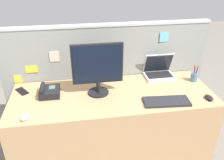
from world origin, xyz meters
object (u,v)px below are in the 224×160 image
(computer_mouse_left_hand, at_px, (209,98))
(cell_phone_black_slab, at_px, (22,91))
(desktop_monitor, at_px, (98,67))
(keyboard_main, at_px, (166,101))
(desk_phone, at_px, (49,92))
(laptop, at_px, (159,70))
(pen_cup, at_px, (194,77))
(computer_mouse_right_hand, at_px, (25,117))

(computer_mouse_left_hand, xyz_separation_m, cell_phone_black_slab, (-1.68, 0.40, -0.01))
(desktop_monitor, distance_m, keyboard_main, 0.68)
(computer_mouse_left_hand, bearing_deg, desk_phone, 165.35)
(desktop_monitor, bearing_deg, keyboard_main, -24.77)
(desk_phone, distance_m, cell_phone_black_slab, 0.28)
(desk_phone, height_order, cell_phone_black_slab, desk_phone)
(keyboard_main, relative_size, computer_mouse_left_hand, 4.01)
(laptop, height_order, desk_phone, laptop)
(desktop_monitor, relative_size, keyboard_main, 1.20)
(desktop_monitor, xyz_separation_m, desk_phone, (-0.45, 0.03, -0.23))
(desk_phone, xyz_separation_m, pen_cup, (1.44, 0.04, 0.01))
(desktop_monitor, bearing_deg, computer_mouse_left_hand, -15.74)
(cell_phone_black_slab, bearing_deg, laptop, -30.26)
(computer_mouse_right_hand, relative_size, computer_mouse_left_hand, 1.00)
(desktop_monitor, bearing_deg, pen_cup, 4.28)
(keyboard_main, bearing_deg, desk_phone, 168.56)
(laptop, distance_m, desk_phone, 1.14)
(laptop, xyz_separation_m, desk_phone, (-1.12, -0.22, -0.03))
(keyboard_main, height_order, pen_cup, pen_cup)
(computer_mouse_left_hand, bearing_deg, laptop, 117.03)
(laptop, relative_size, cell_phone_black_slab, 1.98)
(laptop, relative_size, computer_mouse_right_hand, 3.05)
(pen_cup, xyz_separation_m, cell_phone_black_slab, (-1.70, 0.06, -0.04))
(keyboard_main, bearing_deg, desktop_monitor, 159.79)
(cell_phone_black_slab, bearing_deg, computer_mouse_right_hand, -112.02)
(laptop, xyz_separation_m, computer_mouse_right_hand, (-1.28, -0.55, -0.05))
(computer_mouse_left_hand, bearing_deg, keyboard_main, 176.09)
(computer_mouse_left_hand, bearing_deg, pen_cup, 83.65)
(keyboard_main, bearing_deg, computer_mouse_right_hand, -173.64)
(desktop_monitor, relative_size, computer_mouse_right_hand, 4.81)
(desk_phone, height_order, computer_mouse_left_hand, desk_phone)
(desktop_monitor, xyz_separation_m, computer_mouse_left_hand, (0.97, -0.27, -0.25))
(cell_phone_black_slab, bearing_deg, desktop_monitor, -45.42)
(computer_mouse_left_hand, bearing_deg, computer_mouse_right_hand, 178.40)
(computer_mouse_right_hand, bearing_deg, computer_mouse_left_hand, 22.85)
(computer_mouse_right_hand, bearing_deg, keyboard_main, 23.62)
(desk_phone, height_order, keyboard_main, desk_phone)
(computer_mouse_left_hand, relative_size, cell_phone_black_slab, 0.65)
(keyboard_main, xyz_separation_m, computer_mouse_right_hand, (-1.18, -0.04, 0.01))
(desktop_monitor, xyz_separation_m, computer_mouse_right_hand, (-0.61, -0.30, -0.25))
(pen_cup, bearing_deg, desk_phone, -178.23)
(laptop, bearing_deg, cell_phone_black_slab, -175.29)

